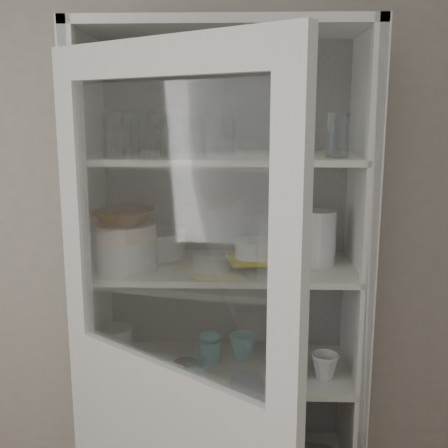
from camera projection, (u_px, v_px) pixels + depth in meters
The scene contains 32 objects.
wall_back at pixel (177, 239), 2.28m from camera, with size 3.60×0.02×2.60m, color #9C9891.
pantry_cabinet at pixel (225, 338), 2.18m from camera, with size 1.00×0.45×2.10m.
cupboard_door at pixel (169, 436), 1.65m from camera, with size 0.74×0.58×2.00m.
tumbler_0 at pixel (114, 135), 1.82m from camera, with size 0.07×0.07×0.15m, color silver.
tumbler_1 at pixel (175, 135), 1.81m from camera, with size 0.07×0.07×0.15m, color silver.
tumbler_2 at pixel (169, 138), 1.87m from camera, with size 0.06×0.06×0.12m, color silver.
tumbler_3 at pixel (196, 136), 1.81m from camera, with size 0.07×0.07×0.14m, color silver.
tumbler_4 at pixel (279, 135), 1.84m from camera, with size 0.07×0.07×0.14m, color silver.
tumbler_5 at pixel (336, 138), 1.83m from camera, with size 0.06×0.06×0.13m, color silver.
tumbler_6 at pixel (338, 135), 1.83m from camera, with size 0.07×0.07×0.14m, color silver.
tumbler_7 at pixel (132, 136), 1.97m from camera, with size 0.06×0.06×0.13m, color silver.
tumbler_8 at pixel (194, 132), 1.99m from camera, with size 0.08×0.08×0.15m, color silver.
tumbler_9 at pixel (225, 135), 1.94m from camera, with size 0.07×0.07×0.14m, color silver.
tumbler_10 at pixel (194, 133), 1.98m from camera, with size 0.07×0.07×0.14m, color silver.
goblet_0 at pixel (173, 128), 2.05m from camera, with size 0.08×0.08×0.17m, color silver, non-canonical shape.
goblet_1 at pixel (158, 128), 2.06m from camera, with size 0.08×0.08×0.17m, color silver, non-canonical shape.
goblet_2 at pixel (280, 130), 2.07m from camera, with size 0.07×0.07×0.16m, color silver, non-canonical shape.
goblet_3 at pixel (287, 131), 2.04m from camera, with size 0.07×0.07×0.15m, color silver, non-canonical shape.
plate_stack_front at pixel (127, 255), 1.98m from camera, with size 0.22×0.22×0.10m, color silver.
plate_stack_back at pixel (156, 243), 2.15m from camera, with size 0.22×0.22×0.10m, color silver.
cream_bowl at pixel (126, 233), 1.96m from camera, with size 0.21×0.21×0.07m, color beige.
terracotta_bowl at pixel (126, 216), 1.95m from camera, with size 0.21×0.21×0.05m, color #5D3412.
glass_platter at pixel (254, 262), 2.04m from camera, with size 0.30×0.30×0.02m, color silver.
yellow_trivet at pixel (254, 258), 2.04m from camera, with size 0.18×0.18×0.01m, color yellow.
white_ramekin at pixel (254, 248), 2.03m from camera, with size 0.14×0.14×0.06m, color silver.
grey_bowl_stack at pixel (319, 238), 2.02m from camera, with size 0.12×0.12×0.20m, color silver.
mug_blue at pixel (289, 364), 2.04m from camera, with size 0.12×0.12×0.10m, color #1A3C9C.
mug_teal at pixel (243, 347), 2.18m from camera, with size 0.11×0.11×0.10m, color teal.
mug_white at pixel (325, 366), 2.02m from camera, with size 0.10×0.10×0.09m, color silver.
teal_jar at pixel (210, 348), 2.16m from camera, with size 0.09×0.09×0.10m.
measuring_cups at pixel (187, 367), 2.08m from camera, with size 0.10×0.10×0.04m, color #B5B4BD.
white_canister at pixel (117, 345), 2.14m from camera, with size 0.12×0.12×0.14m, color silver.
Camera 1 is at (0.28, -0.71, 1.82)m, focal length 45.00 mm.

